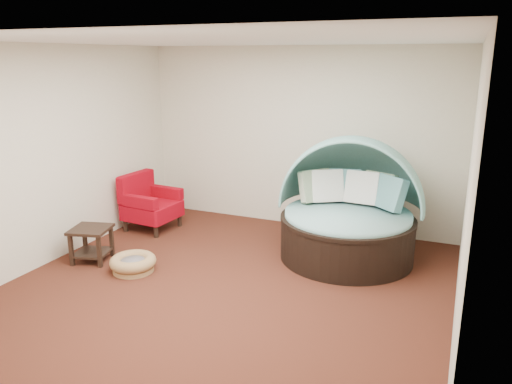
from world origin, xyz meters
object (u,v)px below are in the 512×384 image
at_px(side_table, 91,240).
at_px(pet_basket, 133,263).
at_px(red_armchair, 149,204).
at_px(canopy_daybed, 349,202).

bearing_deg(side_table, pet_basket, -5.26).
height_order(pet_basket, red_armchair, red_armchair).
xyz_separation_m(canopy_daybed, pet_basket, (-2.37, -1.60, -0.65)).
xyz_separation_m(pet_basket, red_armchair, (-0.76, 1.46, 0.30)).
xyz_separation_m(red_armchair, side_table, (0.06, -1.40, -0.10)).
relative_size(red_armchair, side_table, 1.48).
relative_size(canopy_daybed, side_table, 3.42).
distance_m(canopy_daybed, red_armchair, 3.15).
distance_m(pet_basket, side_table, 0.73).
bearing_deg(pet_basket, red_armchair, 117.37).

